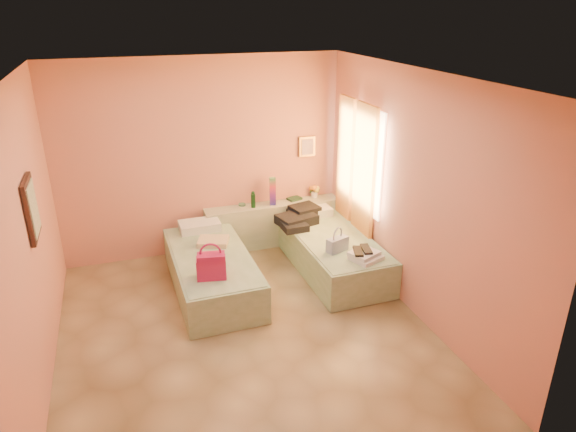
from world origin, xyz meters
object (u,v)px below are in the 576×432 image
at_px(water_bottle, 253,200).
at_px(flower_vase, 315,190).
at_px(green_book, 294,199).
at_px(bed_right, 332,253).
at_px(bed_left, 212,272).
at_px(blue_handbag, 337,244).
at_px(headboard_ledge, 273,224).
at_px(magenta_handbag, 211,266).
at_px(towel_stack, 366,256).

relative_size(water_bottle, flower_vase, 1.03).
xyz_separation_m(water_bottle, green_book, (0.67, 0.10, -0.10)).
bearing_deg(bed_right, bed_left, 179.08).
bearing_deg(green_book, bed_right, -98.88).
distance_m(water_bottle, blue_handbag, 1.61).
height_order(bed_left, flower_vase, flower_vase).
height_order(water_bottle, green_book, water_bottle).
bearing_deg(headboard_ledge, flower_vase, 6.28).
distance_m(green_book, magenta_handbag, 2.34).
bearing_deg(bed_left, blue_handbag, -16.06).
distance_m(flower_vase, towel_stack, 1.89).
bearing_deg(green_book, towel_stack, -98.64).
height_order(headboard_ledge, flower_vase, flower_vase).
bearing_deg(magenta_handbag, towel_stack, 5.53).
height_order(headboard_ledge, bed_right, headboard_ledge).
relative_size(magenta_handbag, blue_handbag, 1.16).
xyz_separation_m(bed_left, bed_right, (1.67, 0.00, 0.00)).
height_order(bed_left, magenta_handbag, magenta_handbag).
xyz_separation_m(bed_right, water_bottle, (-0.84, 1.01, 0.52)).
bearing_deg(magenta_handbag, water_bottle, 70.34).
distance_m(bed_right, blue_handbag, 0.55).
height_order(bed_right, water_bottle, water_bottle).
distance_m(headboard_ledge, water_bottle, 0.54).
bearing_deg(towel_stack, flower_vase, 88.47).
xyz_separation_m(headboard_ledge, green_book, (0.36, 0.07, 0.34)).
bearing_deg(bed_right, magenta_handbag, -162.69).
height_order(bed_left, towel_stack, towel_stack).
relative_size(headboard_ledge, towel_stack, 5.86).
bearing_deg(water_bottle, bed_right, -50.44).
bearing_deg(headboard_ledge, blue_handbag, -74.78).
height_order(bed_left, bed_right, same).
relative_size(bed_right, blue_handbag, 6.97).
relative_size(bed_right, green_book, 9.86).
bearing_deg(headboard_ledge, bed_right, -63.43).
distance_m(blue_handbag, towel_stack, 0.41).
bearing_deg(magenta_handbag, bed_left, 91.20).
bearing_deg(blue_handbag, water_bottle, 96.73).
bearing_deg(bed_right, water_bottle, 128.64).
relative_size(blue_handbag, towel_stack, 0.82).
xyz_separation_m(water_bottle, blue_handbag, (0.71, -1.43, -0.17)).
bearing_deg(blue_handbag, bed_right, 53.57).
xyz_separation_m(green_book, magenta_handbag, (-1.60, -1.70, -0.01)).
bearing_deg(bed_left, green_book, 35.62).
distance_m(water_bottle, flower_vase, 1.01).
relative_size(bed_left, blue_handbag, 6.97).
distance_m(bed_left, bed_right, 1.67).
height_order(green_book, blue_handbag, same).
bearing_deg(water_bottle, green_book, 8.73).
distance_m(green_book, blue_handbag, 1.54).
distance_m(bed_left, water_bottle, 1.41).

